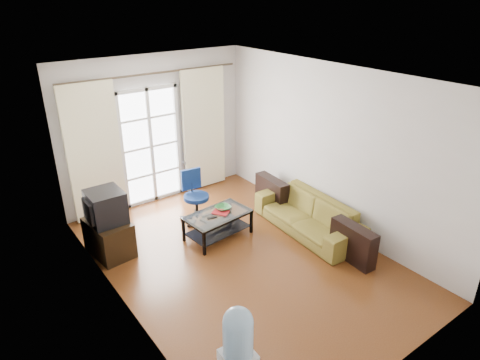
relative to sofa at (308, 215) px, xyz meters
name	(u,v)px	position (x,y,z in m)	size (l,w,h in m)	color
floor	(241,258)	(-1.37, 0.01, -0.29)	(5.20, 5.20, 0.00)	brown
ceiling	(241,77)	(-1.37, 0.01, 2.41)	(5.20, 5.20, 0.00)	white
wall_back	(156,130)	(-1.37, 2.61, 1.06)	(3.60, 0.02, 2.70)	silver
wall_front	(407,267)	(-1.37, -2.59, 1.06)	(3.60, 0.02, 2.70)	silver
wall_left	(115,214)	(-3.17, 0.01, 1.06)	(0.02, 5.20, 2.70)	silver
wall_right	(331,149)	(0.43, 0.01, 1.06)	(0.02, 5.20, 2.70)	silver
french_door	(151,146)	(-1.52, 2.56, 0.79)	(1.16, 0.06, 2.15)	white
curtain_rod	(154,73)	(-1.37, 2.51, 2.09)	(0.04, 0.04, 3.30)	#4C3F2D
curtain_left	(94,153)	(-2.57, 2.49, 0.91)	(0.90, 0.07, 2.35)	#FBF8CA
curtain_right	(204,130)	(-0.42, 2.49, 0.91)	(0.90, 0.07, 2.35)	#FBF8CA
radiator	(199,172)	(-0.57, 2.51, 0.04)	(0.64, 0.12, 0.64)	#959597
sofa	(308,215)	(0.00, 0.00, 0.00)	(0.90, 2.03, 0.58)	olive
coffee_table	(218,222)	(-1.31, 0.72, -0.02)	(1.09, 0.69, 0.42)	silver
bowl	(223,208)	(-1.16, 0.79, 0.16)	(0.25, 0.25, 0.06)	#318850
book	(218,215)	(-1.33, 0.66, 0.14)	(0.29, 0.31, 0.02)	#AC1525
remote	(212,218)	(-1.45, 0.65, 0.14)	(0.16, 0.04, 0.02)	black
tv_stand	(109,237)	(-2.89, 1.30, -0.01)	(0.50, 0.75, 0.55)	black
crt_tv	(105,207)	(-2.89, 1.31, 0.51)	(0.54, 0.53, 0.49)	black
task_chair	(196,206)	(-1.29, 1.42, -0.03)	(0.68, 0.68, 0.89)	black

